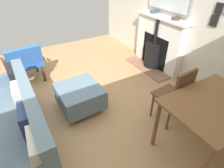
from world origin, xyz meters
name	(u,v)px	position (x,y,z in m)	size (l,w,h in m)	color
ground_plane	(59,106)	(0.00, 0.00, 0.00)	(5.07, 5.35, 0.01)	tan
wall_left	(182,6)	(-2.54, 0.00, 1.33)	(0.12, 5.35, 2.67)	beige
fireplace	(157,46)	(-2.34, -0.27, 0.49)	(0.55, 1.34, 1.13)	#93664C
mantel_bowl_near	(154,12)	(-2.36, -0.53, 1.15)	(0.16, 0.16, 0.05)	#334C56
mantel_bowl_far	(176,18)	(-2.36, 0.08, 1.15)	(0.16, 0.16, 0.05)	#47382D
sofa	(10,127)	(0.69, 0.49, 0.34)	(0.92, 1.89, 0.78)	#B2B2B7
ottoman	(80,96)	(-0.32, 0.22, 0.25)	(0.66, 0.70, 0.41)	#B2B2B7
armchair_accent	(24,62)	(0.28, -1.01, 0.46)	(0.74, 0.66, 0.79)	#4C3321
dining_table	(213,110)	(-1.36, 1.71, 0.66)	(1.08, 0.76, 0.76)	brown
dining_chair_near_fireplace	(177,93)	(-1.37, 1.20, 0.54)	(0.43, 0.43, 0.92)	brown
photo_gallery_row	(220,13)	(-2.46, 0.81, 1.37)	(0.02, 0.31, 0.36)	black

